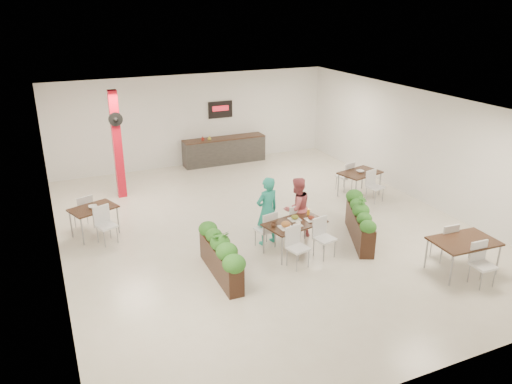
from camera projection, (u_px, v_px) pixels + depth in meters
ground at (265, 228)px, 13.02m from camera, size 12.00×12.00×0.00m
room_shell at (265, 154)px, 12.30m from camera, size 10.10×12.10×3.22m
red_column at (117, 144)px, 14.52m from camera, size 0.40×0.41×3.20m
service_counter at (224, 150)px, 18.04m from camera, size 3.00×0.64×2.20m
main_table at (294, 227)px, 11.56m from camera, size 1.54×1.84×0.92m
diner_man at (267, 211)px, 11.89m from camera, size 0.69×0.53×1.70m
diner_woman at (297, 208)px, 12.22m from camera, size 0.87×0.74×1.57m
planter_left at (220, 254)px, 10.58m from camera, size 0.43×2.06×1.08m
planter_right at (360, 221)px, 12.19m from camera, size 1.15×2.01×1.13m
side_table_a at (94, 212)px, 12.39m from camera, size 1.27×1.66×0.92m
side_table_b at (360, 176)px, 14.94m from camera, size 1.37×1.67×0.92m
side_table_c at (464, 245)px, 10.70m from camera, size 1.41×1.64×0.92m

